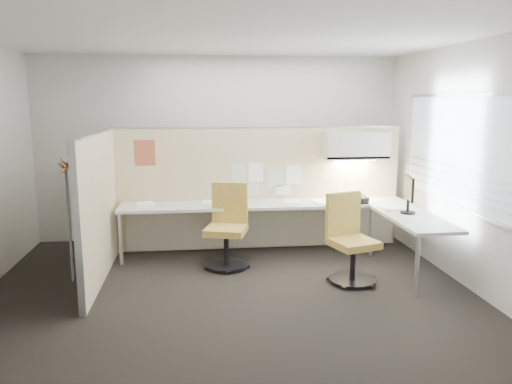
{
  "coord_description": "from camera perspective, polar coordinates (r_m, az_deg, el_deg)",
  "views": [
    {
      "loc": [
        -0.32,
        -5.45,
        2.15
      ],
      "look_at": [
        0.41,
        0.8,
        0.98
      ],
      "focal_mm": 35.0,
      "sensor_mm": 36.0,
      "label": 1
    }
  ],
  "objects": [
    {
      "name": "wall_right",
      "position": [
        6.3,
        22.57,
        2.91
      ],
      "size": [
        0.02,
        4.5,
        2.8
      ],
      "primitive_type": "cube",
      "color": "beige",
      "rests_on": "ground"
    },
    {
      "name": "partition_left",
      "position": [
        6.2,
        -17.51,
        -1.82
      ],
      "size": [
        0.06,
        2.2,
        1.75
      ],
      "primitive_type": "cube",
      "color": "beige",
      "rests_on": "floor"
    },
    {
      "name": "partition_back",
      "position": [
        7.22,
        0.35,
        0.37
      ],
      "size": [
        4.1,
        0.06,
        1.75
      ],
      "primitive_type": "cube",
      "color": "beige",
      "rests_on": "floor"
    },
    {
      "name": "chair_left",
      "position": [
        6.5,
        -3.29,
        -4.2
      ],
      "size": [
        0.62,
        0.63,
        1.06
      ],
      "rotation": [
        0.0,
        0.0,
        -0.28
      ],
      "color": "black",
      "rests_on": "floor"
    },
    {
      "name": "pinned_papers",
      "position": [
        7.17,
        1.01,
        1.58
      ],
      "size": [
        1.01,
        0.0,
        0.47
      ],
      "color": "#8CBF8C",
      "rests_on": "partition_back"
    },
    {
      "name": "floor",
      "position": [
        5.87,
        -3.14,
        -11.01
      ],
      "size": [
        5.5,
        4.5,
        0.01
      ],
      "primitive_type": "cube",
      "color": "black",
      "rests_on": "ground"
    },
    {
      "name": "task_light_strip",
      "position": [
        7.24,
        11.24,
        3.6
      ],
      "size": [
        0.6,
        0.06,
        0.02
      ],
      "primitive_type": "cube",
      "color": "#FFEABF",
      "rests_on": "overhead_bin"
    },
    {
      "name": "wall_front",
      "position": [
        3.3,
        -0.93,
        -2.55
      ],
      "size": [
        5.5,
        0.02,
        2.8
      ],
      "primitive_type": "cube",
      "color": "beige",
      "rests_on": "ground"
    },
    {
      "name": "paper_stack_1",
      "position": [
        6.94,
        -5.17,
        -1.21
      ],
      "size": [
        0.26,
        0.32,
        0.02
      ],
      "primitive_type": "cube",
      "rotation": [
        0.0,
        0.0,
        -0.09
      ],
      "color": "white",
      "rests_on": "desk"
    },
    {
      "name": "desk",
      "position": [
        6.87,
        3.99,
        -2.5
      ],
      "size": [
        4.0,
        2.07,
        0.73
      ],
      "color": "beige",
      "rests_on": "floor"
    },
    {
      "name": "overhead_bin",
      "position": [
        7.22,
        11.3,
        5.26
      ],
      "size": [
        0.9,
        0.36,
        0.38
      ],
      "primitive_type": "cube",
      "color": "beige",
      "rests_on": "partition_back"
    },
    {
      "name": "ceiling",
      "position": [
        5.5,
        -3.45,
        17.38
      ],
      "size": [
        5.5,
        4.5,
        0.01
      ],
      "primitive_type": "cube",
      "color": "white",
      "rests_on": "wall_back"
    },
    {
      "name": "paper_stack_3",
      "position": [
        7.02,
        4.09,
        -1.09
      ],
      "size": [
        0.28,
        0.34,
        0.01
      ],
      "primitive_type": "cube",
      "rotation": [
        0.0,
        0.0,
        -0.2
      ],
      "color": "white",
      "rests_on": "desk"
    },
    {
      "name": "tape_dispenser",
      "position": [
        7.17,
        10.44,
        -0.81
      ],
      "size": [
        0.11,
        0.08,
        0.06
      ],
      "primitive_type": "cube",
      "rotation": [
        0.0,
        0.0,
        -0.18
      ],
      "color": "black",
      "rests_on": "desk"
    },
    {
      "name": "coat_hook",
      "position": [
        5.16,
        -20.77,
        1.64
      ],
      "size": [
        0.18,
        0.47,
        1.4
      ],
      "color": "silver",
      "rests_on": "partition_left"
    },
    {
      "name": "chair_right",
      "position": [
        6.06,
        10.66,
        -5.58
      ],
      "size": [
        0.61,
        0.63,
        1.04
      ],
      "rotation": [
        0.0,
        0.0,
        0.31
      ],
      "color": "black",
      "rests_on": "floor"
    },
    {
      "name": "paper_stack_0",
      "position": [
        6.93,
        -12.49,
        -1.4
      ],
      "size": [
        0.28,
        0.34,
        0.03
      ],
      "primitive_type": "cube",
      "rotation": [
        0.0,
        0.0,
        0.19
      ],
      "color": "white",
      "rests_on": "desk"
    },
    {
      "name": "monitor",
      "position": [
        6.54,
        17.06,
        -0.02
      ],
      "size": [
        0.19,
        0.44,
        0.47
      ],
      "rotation": [
        0.0,
        0.0,
        1.37
      ],
      "color": "black",
      "rests_on": "desk"
    },
    {
      "name": "window_pane",
      "position": [
        6.27,
        22.47,
        4.26
      ],
      "size": [
        0.01,
        2.8,
        1.3
      ],
      "primitive_type": "cube",
      "color": "#A6B3C1",
      "rests_on": "wall_right"
    },
    {
      "name": "stapler",
      "position": [
        7.15,
        9.08,
        -0.84
      ],
      "size": [
        0.14,
        0.06,
        0.05
      ],
      "primitive_type": "cube",
      "rotation": [
        0.0,
        0.0,
        -0.18
      ],
      "color": "black",
      "rests_on": "desk"
    },
    {
      "name": "paper_stack_5",
      "position": [
        6.82,
        14.93,
        -1.73
      ],
      "size": [
        0.25,
        0.32,
        0.02
      ],
      "primitive_type": "cube",
      "rotation": [
        0.0,
        0.0,
        0.08
      ],
      "color": "white",
      "rests_on": "desk"
    },
    {
      "name": "paper_stack_2",
      "position": [
        6.82,
        -2.51,
        -1.27
      ],
      "size": [
        0.26,
        0.32,
        0.05
      ],
      "primitive_type": "cube",
      "rotation": [
        0.0,
        0.0,
        0.1
      ],
      "color": "white",
      "rests_on": "desk"
    },
    {
      "name": "phone",
      "position": [
        7.05,
        11.7,
        -0.86
      ],
      "size": [
        0.24,
        0.23,
        0.12
      ],
      "rotation": [
        0.0,
        0.0,
        0.21
      ],
      "color": "black",
      "rests_on": "desk"
    },
    {
      "name": "wall_back",
      "position": [
        7.74,
        -4.3,
        4.96
      ],
      "size": [
        5.5,
        0.02,
        2.8
      ],
      "primitive_type": "cube",
      "color": "beige",
      "rests_on": "ground"
    },
    {
      "name": "paper_stack_4",
      "position": [
        7.0,
        7.63,
        -1.16
      ],
      "size": [
        0.27,
        0.33,
        0.02
      ],
      "primitive_type": "cube",
      "rotation": [
        0.0,
        0.0,
        0.16
      ],
      "color": "white",
      "rests_on": "desk"
    },
    {
      "name": "poster",
      "position": [
        7.09,
        -12.59,
        4.38
      ],
      "size": [
        0.28,
        0.0,
        0.35
      ],
      "primitive_type": "cube",
      "color": "#FA501F",
      "rests_on": "partition_back"
    }
  ]
}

